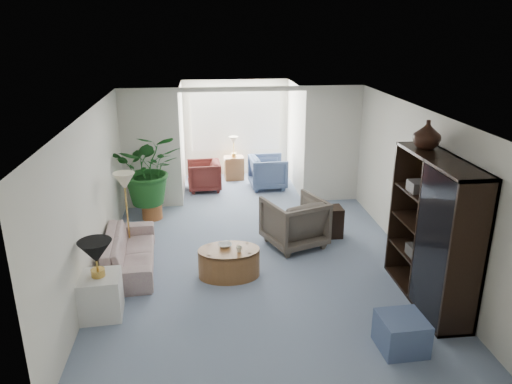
{
  "coord_description": "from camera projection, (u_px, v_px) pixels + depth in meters",
  "views": [
    {
      "loc": [
        -0.83,
        -6.89,
        3.74
      ],
      "look_at": [
        0.0,
        0.6,
        1.1
      ],
      "focal_mm": 34.35,
      "sensor_mm": 36.0,
      "label": 1
    }
  ],
  "objects": [
    {
      "name": "end_table",
      "position": [
        101.0,
        296.0,
        6.49
      ],
      "size": [
        0.57,
        0.57,
        0.59
      ],
      "primitive_type": "cube",
      "rotation": [
        0.0,
        0.0,
        0.07
      ],
      "color": "white",
      "rests_on": "ground"
    },
    {
      "name": "shelf_clutter",
      "position": [
        429.0,
        216.0,
        6.63
      ],
      "size": [
        0.3,
        1.17,
        1.06
      ],
      "color": "#363431",
      "rests_on": "entertainment_cabinet"
    },
    {
      "name": "wingback_chair",
      "position": [
        294.0,
        222.0,
        8.52
      ],
      "size": [
        1.21,
        1.22,
        0.87
      ],
      "primitive_type": "imported",
      "rotation": [
        0.0,
        0.0,
        3.51
      ],
      "color": "#595146",
      "rests_on": "ground"
    },
    {
      "name": "ottoman",
      "position": [
        401.0,
        333.0,
        5.85
      ],
      "size": [
        0.55,
        0.55,
        0.42
      ],
      "primitive_type": "cube",
      "rotation": [
        0.0,
        0.0,
        0.05
      ],
      "color": "#4C5C84",
      "rests_on": "ground"
    },
    {
      "name": "plant_pot",
      "position": [
        152.0,
        211.0,
        9.76
      ],
      "size": [
        0.4,
        0.4,
        0.32
      ],
      "primitive_type": "cylinder",
      "color": "#A95F31",
      "rests_on": "ground"
    },
    {
      "name": "coffee_cup",
      "position": [
        239.0,
        249.0,
        7.36
      ],
      "size": [
        0.11,
        0.11,
        0.09
      ],
      "primitive_type": "imported",
      "rotation": [
        0.0,
        0.0,
        0.18
      ],
      "color": "beige",
      "rests_on": "coffee_table"
    },
    {
      "name": "entertainment_cabinet",
      "position": [
        433.0,
        232.0,
        6.65
      ],
      "size": [
        0.5,
        1.86,
        2.07
      ],
      "primitive_type": "cube",
      "color": "black",
      "rests_on": "ground"
    },
    {
      "name": "cabinet_urn",
      "position": [
        427.0,
        135.0,
        6.71
      ],
      "size": [
        0.38,
        0.38,
        0.4
      ],
      "primitive_type": "imported",
      "color": "black",
      "rests_on": "entertainment_cabinet"
    },
    {
      "name": "table_lamp",
      "position": [
        96.0,
        252.0,
        6.28
      ],
      "size": [
        0.44,
        0.44,
        0.3
      ],
      "primitive_type": "cone",
      "color": "black",
      "rests_on": "end_table"
    },
    {
      "name": "sofa",
      "position": [
        130.0,
        251.0,
        7.79
      ],
      "size": [
        0.88,
        1.95,
        0.55
      ],
      "primitive_type": "imported",
      "rotation": [
        0.0,
        0.0,
        1.64
      ],
      "color": "#B3AA97",
      "rests_on": "ground"
    },
    {
      "name": "back_pier_right",
      "position": [
        332.0,
        145.0,
        10.39
      ],
      "size": [
        1.2,
        0.12,
        2.5
      ],
      "primitive_type": "cube",
      "color": "silver",
      "rests_on": "ground"
    },
    {
      "name": "sunroom_floor",
      "position": [
        240.0,
        187.0,
        11.64
      ],
      "size": [
        2.6,
        2.6,
        0.0
      ],
      "primitive_type": "plane",
      "color": "#8392AD",
      "rests_on": "ground"
    },
    {
      "name": "sunroom_chair_maroon",
      "position": [
        204.0,
        176.0,
        11.35
      ],
      "size": [
        0.79,
        0.77,
        0.69
      ],
      "primitive_type": "imported",
      "rotation": [
        0.0,
        0.0,
        -1.52
      ],
      "color": "maroon",
      "rests_on": "ground"
    },
    {
      "name": "coffee_table",
      "position": [
        229.0,
        263.0,
        7.53
      ],
      "size": [
        1.1,
        1.1,
        0.45
      ],
      "primitive_type": "cylinder",
      "rotation": [
        0.0,
        0.0,
        0.18
      ],
      "color": "brown",
      "rests_on": "ground"
    },
    {
      "name": "window_pane",
      "position": [
        236.0,
        120.0,
        12.18
      ],
      "size": [
        2.2,
        0.02,
        1.5
      ],
      "primitive_type": "cube",
      "color": "white"
    },
    {
      "name": "floor",
      "position": [
        260.0,
        269.0,
        7.79
      ],
      "size": [
        6.0,
        6.0,
        0.0
      ],
      "primitive_type": "plane",
      "color": "#8392AD",
      "rests_on": "ground"
    },
    {
      "name": "side_table_dark",
      "position": [
        329.0,
        222.0,
        8.93
      ],
      "size": [
        0.47,
        0.38,
        0.56
      ],
      "primitive_type": "cube",
      "rotation": [
        0.0,
        0.0,
        0.02
      ],
      "color": "black",
      "rests_on": "ground"
    },
    {
      "name": "window_blinds",
      "position": [
        236.0,
        121.0,
        12.16
      ],
      "size": [
        2.2,
        0.02,
        1.5
      ],
      "primitive_type": "cube",
      "color": "white"
    },
    {
      "name": "house_plant",
      "position": [
        149.0,
        169.0,
        9.47
      ],
      "size": [
        1.29,
        1.12,
        1.44
      ],
      "primitive_type": "imported",
      "color": "#1E5820",
      "rests_on": "plant_pot"
    },
    {
      "name": "back_header",
      "position": [
        243.0,
        89.0,
        9.79
      ],
      "size": [
        2.6,
        0.12,
        0.1
      ],
      "primitive_type": "cube",
      "color": "silver",
      "rests_on": "back_pier_left"
    },
    {
      "name": "sunroom_table",
      "position": [
        234.0,
        168.0,
        12.15
      ],
      "size": [
        0.49,
        0.39,
        0.57
      ],
      "primitive_type": "cube",
      "rotation": [
        0.0,
        0.0,
        0.05
      ],
      "color": "brown",
      "rests_on": "ground"
    },
    {
      "name": "coffee_bowl",
      "position": [
        225.0,
        245.0,
        7.54
      ],
      "size": [
        0.24,
        0.24,
        0.05
      ],
      "primitive_type": "imported",
      "rotation": [
        0.0,
        0.0,
        0.18
      ],
      "color": "white",
      "rests_on": "coffee_table"
    },
    {
      "name": "floor_lamp",
      "position": [
        124.0,
        181.0,
        8.05
      ],
      "size": [
        0.36,
        0.36,
        0.28
      ],
      "primitive_type": "cone",
      "color": "beige",
      "rests_on": "ground"
    },
    {
      "name": "framed_picture",
      "position": [
        423.0,
        164.0,
        7.39
      ],
      "size": [
        0.04,
        0.5,
        0.4
      ],
      "primitive_type": "cube",
      "color": "beige"
    },
    {
      "name": "back_pier_left",
      "position": [
        151.0,
        150.0,
        9.99
      ],
      "size": [
        1.2,
        0.12,
        2.5
      ],
      "primitive_type": "cube",
      "color": "silver",
      "rests_on": "ground"
    },
    {
      "name": "sunroom_chair_blue",
      "position": [
        268.0,
        172.0,
        11.5
      ],
      "size": [
        0.88,
        0.86,
        0.76
      ],
      "primitive_type": "imported",
      "rotation": [
        0.0,
        0.0,
        1.62
      ],
      "color": "#4C5C84",
      "rests_on": "ground"
    }
  ]
}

